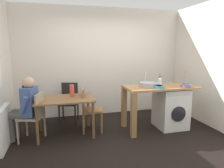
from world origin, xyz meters
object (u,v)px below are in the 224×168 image
chair_spare_by_wall (69,100)px  colander (186,85)px  utensil_crock (186,81)px  chair_opposite (89,107)px  bottle_tall_green (160,81)px  chair_person_seat (35,114)px  mixing_bowl (159,87)px  vase (72,91)px  seated_person (25,105)px  dining_table (65,103)px  bottle_squat_brown (160,79)px  washing_machine (171,108)px

chair_spare_by_wall → colander: bearing=167.8°
utensil_crock → colander: size_ratio=1.50×
chair_opposite → bottle_tall_green: (1.49, -0.18, 0.50)m
chair_person_seat → mixing_bowl: 2.41m
chair_person_seat → vase: (0.70, 0.22, 0.35)m
chair_person_seat → vase: vase is taller
chair_opposite → utensil_crock: utensil_crock is taller
chair_opposite → seated_person: bearing=-73.7°
chair_person_seat → chair_opposite: bearing=-63.4°
bottle_tall_green → colander: size_ratio=0.99×
dining_table → chair_spare_by_wall: 0.79m
chair_person_seat → colander: 3.00m
chair_spare_by_wall → vase: (0.03, -0.67, 0.35)m
bottle_squat_brown → mixing_bowl: size_ratio=1.08×
utensil_crock → mixing_bowl: bearing=-162.1°
washing_machine → seated_person: bearing=177.9°
mixing_bowl → vase: 1.73m
bottle_tall_green → mixing_bowl: (-0.16, -0.26, -0.06)m
chair_spare_by_wall → bottle_squat_brown: size_ratio=4.17×
dining_table → washing_machine: size_ratio=1.28×
chair_spare_by_wall → seated_person: size_ratio=0.75×
chair_person_seat → chair_spare_by_wall: bearing=-20.3°
washing_machine → utensil_crock: size_ratio=2.87×
chair_person_seat → vase: size_ratio=3.73×
dining_table → chair_opposite: size_ratio=1.22×
chair_opposite → mixing_bowl: 1.47m
chair_opposite → mixing_bowl: size_ratio=4.50×
dining_table → seated_person: bearing=-173.9°
chair_opposite → vase: (-0.33, 0.04, 0.35)m
chair_spare_by_wall → washing_machine: chair_spare_by_wall is taller
washing_machine → mixing_bowl: (-0.41, -0.20, 0.52)m
bottle_tall_green → vase: bottle_tall_green is taller
bottle_squat_brown → mixing_bowl: bearing=-119.4°
utensil_crock → chair_person_seat: bearing=179.8°
chair_person_seat → bottle_squat_brown: bottle_squat_brown is taller
mixing_bowl → seated_person: bearing=173.0°
chair_opposite → utensil_crock: bearing=94.4°
seated_person → dining_table: bearing=-67.4°
seated_person → washing_machine: 2.93m
seated_person → bottle_tall_green: (2.67, -0.04, 0.34)m
dining_table → bottle_squat_brown: 2.10m
washing_machine → bottle_squat_brown: size_ratio=3.99×
seated_person → vase: bearing=-61.9°
chair_spare_by_wall → washing_machine: size_ratio=1.05×
chair_spare_by_wall → utensil_crock: 2.67m
bottle_tall_green → colander: bearing=-33.1°
dining_table → vase: (0.15, 0.10, 0.22)m
washing_machine → colander: 0.59m
mixing_bowl → chair_opposite: bearing=161.5°
chair_person_seat → vase: bearing=-56.0°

